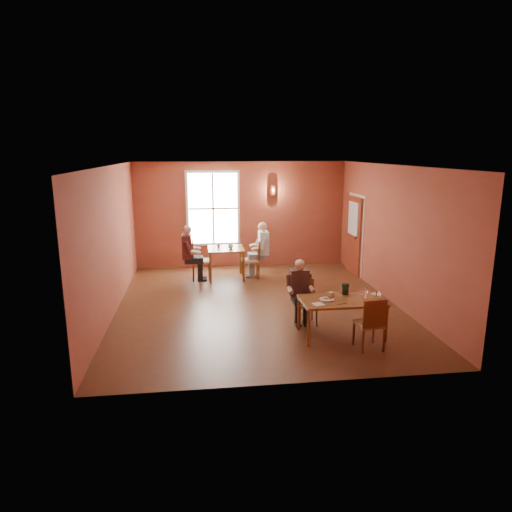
{
  "coord_description": "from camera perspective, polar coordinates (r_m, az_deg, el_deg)",
  "views": [
    {
      "loc": [
        -1.25,
        -9.41,
        3.3
      ],
      "look_at": [
        0.0,
        0.2,
        1.05
      ],
      "focal_mm": 32.0,
      "sensor_mm": 36.0,
      "label": 1
    }
  ],
  "objects": [
    {
      "name": "side_plate",
      "position": [
        8.78,
        14.8,
        -4.63
      ],
      "size": [
        0.2,
        0.2,
        0.01
      ],
      "primitive_type": "cylinder",
      "rotation": [
        0.0,
        0.0,
        0.16
      ],
      "color": "silver",
      "rests_on": "main_table"
    },
    {
      "name": "wall_back",
      "position": [
        13.1,
        -1.87,
        5.17
      ],
      "size": [
        6.0,
        0.04,
        3.0
      ],
      "primitive_type": "cube",
      "color": "brown",
      "rests_on": "ground"
    },
    {
      "name": "diner_main",
      "position": [
        8.82,
        6.31,
        -4.86
      ],
      "size": [
        0.48,
        0.48,
        1.2
      ],
      "primitive_type": null,
      "rotation": [
        0.0,
        0.0,
        3.14
      ],
      "color": "black",
      "rests_on": "ground"
    },
    {
      "name": "knife",
      "position": [
        8.11,
        10.69,
        -5.94
      ],
      "size": [
        0.19,
        0.08,
        0.0
      ],
      "primitive_type": "cube",
      "rotation": [
        0.0,
        0.0,
        0.33
      ],
      "color": "silver",
      "rests_on": "main_table"
    },
    {
      "name": "cup_b",
      "position": [
        12.0,
        -4.7,
        1.32
      ],
      "size": [
        0.13,
        0.13,
        0.1
      ],
      "primitive_type": "imported",
      "rotation": [
        0.0,
        0.0,
        -0.19
      ],
      "color": "beige",
      "rests_on": "second_table"
    },
    {
      "name": "second_table",
      "position": [
        12.0,
        -3.76,
        -0.9
      ],
      "size": [
        0.92,
        0.92,
        0.81
      ],
      "primitive_type": null,
      "color": "brown",
      "rests_on": "ground"
    },
    {
      "name": "main_table",
      "position": [
        8.47,
        10.58,
        -7.59
      ],
      "size": [
        1.47,
        0.83,
        0.69
      ],
      "primitive_type": null,
      "color": "brown",
      "rests_on": "ground"
    },
    {
      "name": "goblet_b",
      "position": [
        8.46,
        14.97,
        -4.76
      ],
      "size": [
        0.08,
        0.08,
        0.17
      ],
      "primitive_type": null,
      "rotation": [
        0.0,
        0.0,
        -0.22
      ],
      "color": "white",
      "rests_on": "main_table"
    },
    {
      "name": "chair_diner_maroon",
      "position": [
        11.96,
        -6.88,
        -0.49
      ],
      "size": [
        0.46,
        0.46,
        1.03
      ],
      "primitive_type": null,
      "rotation": [
        0.0,
        0.0,
        -1.57
      ],
      "color": "#4E2B12",
      "rests_on": "ground"
    },
    {
      "name": "plate_food",
      "position": [
        8.29,
        8.83,
        -5.33
      ],
      "size": [
        0.29,
        0.29,
        0.03
      ],
      "primitive_type": "cylinder",
      "rotation": [
        0.0,
        0.0,
        -0.11
      ],
      "color": "silver",
      "rests_on": "main_table"
    },
    {
      "name": "diner_maroon",
      "position": [
        11.92,
        -7.05,
        0.38
      ],
      "size": [
        0.56,
        0.56,
        1.4
      ],
      "primitive_type": null,
      "rotation": [
        0.0,
        0.0,
        -1.57
      ],
      "color": "#4F0E0F",
      "rests_on": "ground"
    },
    {
      "name": "sunglasses",
      "position": [
        8.29,
        14.98,
        -5.69
      ],
      "size": [
        0.12,
        0.11,
        0.02
      ],
      "primitive_type": "cube",
      "rotation": [
        0.0,
        0.0,
        0.72
      ],
      "color": "black",
      "rests_on": "main_table"
    },
    {
      "name": "door",
      "position": [
        12.64,
        12.09,
        2.53
      ],
      "size": [
        0.12,
        1.04,
        2.1
      ],
      "primitive_type": "cube",
      "color": "maroon",
      "rests_on": "ground"
    },
    {
      "name": "wall_front",
      "position": [
        6.31,
        4.34,
        -3.57
      ],
      "size": [
        6.0,
        0.04,
        3.0
      ],
      "primitive_type": "cube",
      "color": "brown",
      "rests_on": "ground"
    },
    {
      "name": "ceiling",
      "position": [
        9.5,
        0.16,
        11.26
      ],
      "size": [
        6.0,
        7.0,
        0.04
      ],
      "primitive_type": "cube",
      "color": "white",
      "rests_on": "wall_back"
    },
    {
      "name": "ground",
      "position": [
        10.05,
        0.15,
        -6.1
      ],
      "size": [
        6.0,
        7.0,
        0.01
      ],
      "primitive_type": "cube",
      "color": "brown",
      "rests_on": "ground"
    },
    {
      "name": "wall_sconce",
      "position": [
        13.04,
        2.13,
        8.23
      ],
      "size": [
        0.16,
        0.16,
        0.28
      ],
      "primitive_type": "cylinder",
      "color": "brown",
      "rests_on": "wall_back"
    },
    {
      "name": "window",
      "position": [
        12.97,
        -5.39,
        5.93
      ],
      "size": [
        1.36,
        0.1,
        1.96
      ],
      "primitive_type": "cube",
      "color": "white",
      "rests_on": "wall_back"
    },
    {
      "name": "chair_diner_white",
      "position": [
        12.04,
        -0.68,
        -0.41
      ],
      "size": [
        0.44,
        0.44,
        0.99
      ],
      "primitive_type": null,
      "rotation": [
        0.0,
        0.0,
        1.57
      ],
      "color": "#5B2914",
      "rests_on": "ground"
    },
    {
      "name": "menu_stand",
      "position": [
        8.64,
        11.11,
        -4.07
      ],
      "size": [
        0.13,
        0.08,
        0.2
      ],
      "primitive_type": "cube",
      "rotation": [
        0.0,
        0.0,
        0.2
      ],
      "color": "black",
      "rests_on": "main_table"
    },
    {
      "name": "chair_diner_main",
      "position": [
        8.9,
        6.24,
        -5.83
      ],
      "size": [
        0.38,
        0.38,
        0.86
      ],
      "primitive_type": null,
      "rotation": [
        0.0,
        0.0,
        3.14
      ],
      "color": "#4E2E11",
      "rests_on": "ground"
    },
    {
      "name": "chair_empty",
      "position": [
        8.01,
        13.95,
        -8.11
      ],
      "size": [
        0.44,
        0.44,
        0.92
      ],
      "primitive_type": null,
      "rotation": [
        0.0,
        0.0,
        0.09
      ],
      "color": "#482912",
      "rests_on": "ground"
    },
    {
      "name": "sandwich",
      "position": [
        8.36,
        9.37,
        -4.94
      ],
      "size": [
        0.11,
        0.11,
        0.1
      ],
      "primitive_type": "cube",
      "rotation": [
        0.0,
        0.0,
        0.38
      ],
      "color": "tan",
      "rests_on": "main_table"
    },
    {
      "name": "cup_a",
      "position": [
        11.82,
        -3.19,
        1.17
      ],
      "size": [
        0.15,
        0.15,
        0.1
      ],
      "primitive_type": "imported",
      "rotation": [
        0.0,
        0.0,
        0.13
      ],
      "color": "silver",
      "rests_on": "second_table"
    },
    {
      "name": "wall_right",
      "position": [
        10.48,
        16.65,
        2.63
      ],
      "size": [
        0.04,
        7.0,
        3.0
      ],
      "primitive_type": "cube",
      "color": "brown",
      "rests_on": "ground"
    },
    {
      "name": "wall_left",
      "position": [
        9.74,
        -17.63,
        1.8
      ],
      "size": [
        0.04,
        7.0,
        3.0
      ],
      "primitive_type": "cube",
      "color": "brown",
      "rests_on": "ground"
    },
    {
      "name": "goblet_c",
      "position": [
        8.25,
        13.28,
        -5.06
      ],
      "size": [
        0.09,
        0.09,
        0.19
      ],
      "primitive_type": null,
      "rotation": [
        0.0,
        0.0,
        0.28
      ],
      "color": "white",
      "rests_on": "main_table"
    },
    {
      "name": "diner_white",
      "position": [
        12.0,
        -0.54,
        0.58
      ],
      "size": [
        0.56,
        0.56,
        1.41
      ],
      "primitive_type": null,
      "rotation": [
        0.0,
        0.0,
        1.57
      ],
      "color": "silver",
      "rests_on": "ground"
    },
    {
      "name": "goblet_a",
      "position": [
        8.59,
        13.54,
        -4.35
      ],
      "size": [
        0.08,
        0.08,
        0.19
      ],
      "primitive_type": null,
      "rotation": [
        0.0,
        0.0,
        0.12
      ],
      "color": "silver",
      "rests_on": "main_table"
    },
    {
      "name": "napkin",
      "position": [
        8.04,
        7.8,
        -5.98
      ],
      "size": [
        0.22,
        0.22,
        0.01
      ],
      "primitive_type": "cube",
      "rotation": [
        0.0,
        0.0,
        0.29
      ],
      "color": "silver",
      "rests_on": "main_table"
    }
  ]
}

